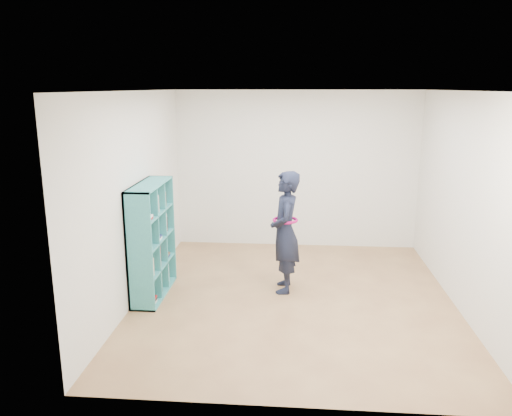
{
  "coord_description": "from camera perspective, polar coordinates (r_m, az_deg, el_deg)",
  "views": [
    {
      "loc": [
        -0.01,
        -5.97,
        2.65
      ],
      "look_at": [
        -0.52,
        0.3,
        1.11
      ],
      "focal_mm": 35.0,
      "sensor_mm": 36.0,
      "label": 1
    }
  ],
  "objects": [
    {
      "name": "wall_front",
      "position": [
        3.96,
        4.48,
        -6.24
      ],
      "size": [
        4.0,
        0.02,
        2.6
      ],
      "primitive_type": "cube",
      "color": "white",
      "rests_on": "floor"
    },
    {
      "name": "smartphone",
      "position": [
        6.57,
        2.2,
        -1.64
      ],
      "size": [
        0.03,
        0.09,
        0.12
      ],
      "rotation": [
        0.35,
        0.0,
        0.2
      ],
      "color": "silver",
      "rests_on": "person"
    },
    {
      "name": "person",
      "position": [
        6.51,
        3.34,
        -2.75
      ],
      "size": [
        0.41,
        0.6,
        1.61
      ],
      "rotation": [
        0.0,
        0.0,
        -1.53
      ],
      "color": "black",
      "rests_on": "floor"
    },
    {
      "name": "wall_left",
      "position": [
        6.44,
        -13.51,
        1.24
      ],
      "size": [
        0.02,
        4.5,
        2.6
      ],
      "primitive_type": "cube",
      "color": "white",
      "rests_on": "floor"
    },
    {
      "name": "wall_back",
      "position": [
        8.33,
        4.64,
        4.35
      ],
      "size": [
        4.0,
        0.02,
        2.6
      ],
      "primitive_type": "cube",
      "color": "white",
      "rests_on": "floor"
    },
    {
      "name": "ceiling",
      "position": [
        5.97,
        4.83,
        13.21
      ],
      "size": [
        4.5,
        4.5,
        0.0
      ],
      "primitive_type": "plane",
      "color": "white",
      "rests_on": "wall_back"
    },
    {
      "name": "floor",
      "position": [
        6.53,
        4.37,
        -10.25
      ],
      "size": [
        4.5,
        4.5,
        0.0
      ],
      "primitive_type": "plane",
      "color": "brown",
      "rests_on": "ground"
    },
    {
      "name": "wall_right",
      "position": [
        6.44,
        22.68,
        0.56
      ],
      "size": [
        0.02,
        4.5,
        2.6
      ],
      "primitive_type": "cube",
      "color": "white",
      "rests_on": "floor"
    },
    {
      "name": "bookshelf",
      "position": [
        6.54,
        -12.01,
        -3.78
      ],
      "size": [
        0.32,
        1.11,
        1.47
      ],
      "color": "teal",
      "rests_on": "floor"
    }
  ]
}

